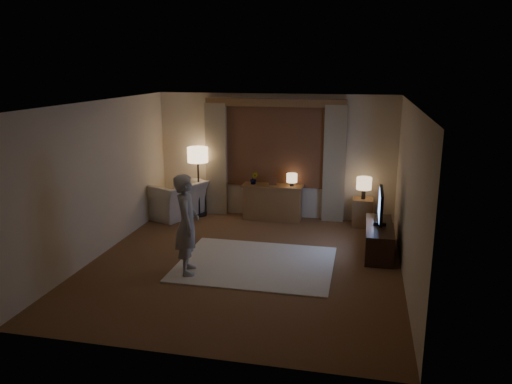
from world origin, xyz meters
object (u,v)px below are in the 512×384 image
(armchair, at_px, (174,199))
(side_table, at_px, (362,212))
(person, at_px, (187,224))
(sideboard, at_px, (273,203))
(tv_stand, at_px, (379,239))

(armchair, bearing_deg, side_table, 115.67)
(side_table, xyz_separation_m, person, (-2.62, -3.02, 0.52))
(sideboard, bearing_deg, person, -104.08)
(sideboard, distance_m, side_table, 1.86)
(armchair, relative_size, side_table, 2.08)
(sideboard, relative_size, tv_stand, 0.86)
(armchair, height_order, person, person)
(sideboard, height_order, tv_stand, sideboard)
(sideboard, relative_size, side_table, 2.14)
(side_table, bearing_deg, person, -131.03)
(armchair, bearing_deg, person, 47.97)
(tv_stand, bearing_deg, person, -152.42)
(sideboard, bearing_deg, armchair, -173.47)
(tv_stand, distance_m, person, 3.33)
(sideboard, xyz_separation_m, armchair, (-2.09, -0.24, 0.03))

